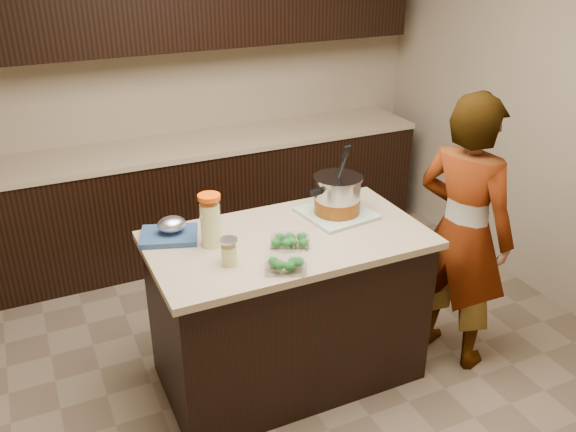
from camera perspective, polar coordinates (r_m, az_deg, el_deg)
name	(u,v)px	position (r m, az deg, el deg)	size (l,w,h in m)	color
ground_plane	(288,372)	(3.69, 0.00, -14.42)	(4.00, 4.00, 0.00)	brown
room_shell	(288,82)	(2.91, 0.00, 12.45)	(4.04, 4.04, 2.72)	tan
back_cabinets	(191,136)	(4.69, -9.05, 7.44)	(3.60, 0.63, 2.33)	black
island	(288,308)	(3.42, 0.00, -8.61)	(1.46, 0.81, 0.90)	black
dish_towel	(337,213)	(3.44, 4.58, 0.24)	(0.36, 0.36, 0.02)	#5F8459
stock_pot	(337,197)	(3.39, 4.64, 1.77)	(0.38, 0.33, 0.38)	#B7B7BC
lemonade_pitcher	(210,222)	(3.08, -7.27, -0.58)	(0.15, 0.15, 0.27)	#D4D482
mason_jar	(229,252)	(2.92, -5.54, -3.40)	(0.11, 0.11, 0.14)	#D4D482
broccoli_tub_left	(283,243)	(3.07, -0.44, -2.53)	(0.17, 0.17, 0.06)	silver
broccoli_tub_right	(297,242)	(3.08, 0.83, -2.46)	(0.15, 0.15, 0.06)	silver
broccoli_tub_rect	(286,264)	(2.88, -0.21, -4.52)	(0.24, 0.21, 0.07)	silver
blue_tray	(170,231)	(3.22, -10.97, -1.42)	(0.35, 0.31, 0.11)	navy
person	(463,233)	(3.56, 16.04, -1.55)	(0.59, 0.39, 1.63)	gray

